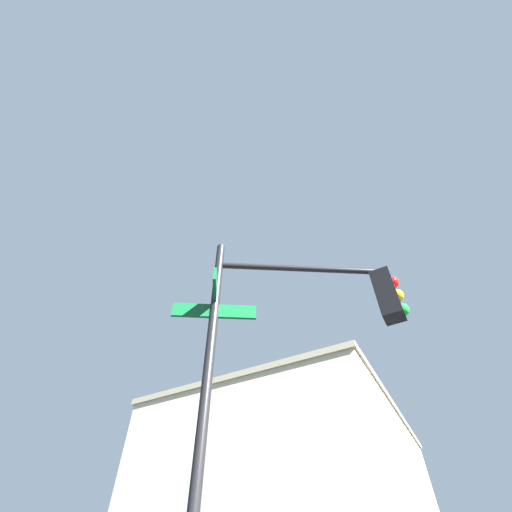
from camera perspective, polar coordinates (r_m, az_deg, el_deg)
The scene contains 1 object.
traffic_signal_near at distance 4.64m, azimuth 7.72°, elevation -11.74°, with size 2.75×1.89×5.08m.
Camera 1 is at (-4.44, -10.10, 1.05)m, focal length 24.72 mm.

